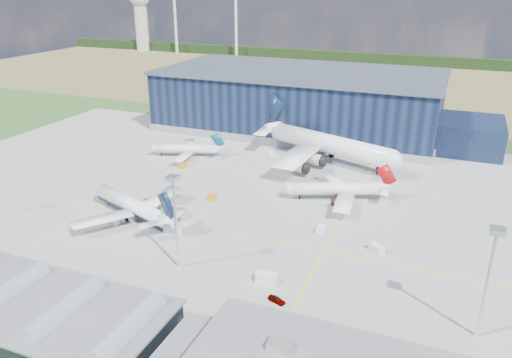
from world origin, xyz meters
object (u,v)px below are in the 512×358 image
(airliner_red, at_px, (336,183))
(airstair, at_px, (174,213))
(airliner_navy, at_px, (130,197))
(gse_tug_a, at_px, (212,197))
(hangar, at_px, (306,103))
(gse_tug_c, at_px, (182,166))
(gse_cart_b, at_px, (271,154))
(airliner_widebody, at_px, (330,134))
(light_mast_center, at_px, (175,207))
(gse_van_b, at_px, (377,248))
(light_mast_east, at_px, (490,266))
(gse_van_c, at_px, (266,278))
(car_a, at_px, (277,300))
(gse_cart_a, at_px, (321,229))
(airliner_regional, at_px, (184,144))
(gse_van_a, at_px, (172,230))

(airliner_red, bearing_deg, airstair, 15.39)
(airliner_red, bearing_deg, airliner_navy, 11.61)
(airliner_red, height_order, gse_tug_a, airliner_red)
(hangar, xyz_separation_m, gse_tug_c, (-25.93, -65.95, -10.95))
(hangar, bearing_deg, gse_cart_b, -91.31)
(airliner_widebody, bearing_deg, light_mast_center, -79.12)
(airliner_red, relative_size, gse_van_b, 8.08)
(light_mast_east, distance_m, airliner_widebody, 99.15)
(light_mast_center, distance_m, light_mast_east, 65.00)
(gse_tug_c, distance_m, gse_van_c, 79.02)
(airliner_navy, xyz_separation_m, gse_van_c, (47.34, -16.22, -5.07))
(gse_van_c, bearing_deg, car_a, -145.13)
(airliner_red, bearing_deg, light_mast_east, 105.45)
(light_mast_east, xyz_separation_m, gse_van_c, (-43.48, 1.78, -14.30))
(light_mast_east, height_order, airliner_widebody, light_mast_east)
(gse_cart_a, bearing_deg, hangar, 107.06)
(airliner_navy, distance_m, airliner_red, 60.88)
(hangar, distance_m, gse_van_b, 112.04)
(light_mast_east, height_order, gse_cart_a, light_mast_east)
(light_mast_center, distance_m, gse_tug_a, 41.65)
(gse_tug_c, distance_m, airstair, 41.50)
(airliner_regional, distance_m, car_a, 98.62)
(car_a, bearing_deg, airliner_navy, 85.73)
(gse_van_a, distance_m, gse_van_b, 53.24)
(hangar, relative_size, airliner_navy, 3.81)
(gse_tug_a, bearing_deg, airliner_red, 11.90)
(airliner_widebody, height_order, gse_tug_c, airliner_widebody)
(airliner_regional, height_order, gse_tug_a, airliner_regional)
(gse_tug_c, xyz_separation_m, airstair, (18.94, -36.91, 0.95))
(airliner_widebody, height_order, gse_van_b, airliner_widebody)
(airliner_navy, distance_m, gse_tug_a, 25.50)
(gse_van_c, xyz_separation_m, airstair, (-35.70, 20.16, 0.48))
(airliner_red, relative_size, gse_tug_c, 11.39)
(gse_cart_b, bearing_deg, hangar, 40.14)
(airliner_navy, xyz_separation_m, gse_tug_c, (-7.30, 40.85, -5.53))
(airliner_widebody, bearing_deg, gse_cart_b, -156.23)
(gse_cart_a, height_order, airstair, airstair)
(airliner_red, height_order, airliner_widebody, airliner_widebody)
(airliner_navy, bearing_deg, gse_cart_b, -85.12)
(gse_van_b, bearing_deg, airstair, 133.57)
(gse_tug_c, bearing_deg, gse_tug_a, -51.70)
(airstair, bearing_deg, light_mast_east, -19.54)
(gse_tug_a, xyz_separation_m, gse_van_b, (52.41, -12.86, 0.23))
(airliner_red, bearing_deg, airliner_regional, -38.27)
(gse_tug_a, height_order, airstair, airstair)
(airliner_widebody, xyz_separation_m, airliner_regional, (-52.61, -15.00, -5.77))
(hangar, relative_size, airstair, 28.77)
(airliner_navy, relative_size, airliner_red, 1.10)
(airliner_navy, bearing_deg, gse_van_a, -174.57)
(gse_tug_c, height_order, gse_cart_b, gse_tug_c)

